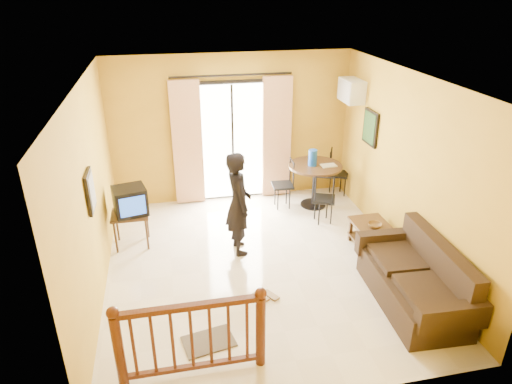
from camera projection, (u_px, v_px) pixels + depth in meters
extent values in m
plane|color=beige|center=(260.00, 265.00, 6.94)|extent=(5.00, 5.00, 0.00)
plane|color=white|center=(260.00, 80.00, 5.76)|extent=(5.00, 5.00, 0.00)
plane|color=#B78C23|center=(232.00, 129.00, 8.57)|extent=(4.50, 0.00, 4.50)
plane|color=#B78C23|center=(318.00, 290.00, 4.13)|extent=(4.50, 0.00, 4.50)
plane|color=#B78C23|center=(91.00, 196.00, 5.94)|extent=(0.00, 5.00, 5.00)
plane|color=#B78C23|center=(408.00, 169.00, 6.77)|extent=(0.00, 5.00, 5.00)
cube|color=black|center=(232.00, 142.00, 8.66)|extent=(1.34, 0.03, 2.34)
cube|color=white|center=(233.00, 143.00, 8.63)|extent=(1.20, 0.04, 2.20)
cube|color=black|center=(233.00, 143.00, 8.61)|extent=(0.04, 0.02, 2.20)
cube|color=beige|center=(187.00, 144.00, 8.41)|extent=(0.55, 0.08, 2.35)
cube|color=beige|center=(277.00, 138.00, 8.72)|extent=(0.55, 0.08, 2.35)
cylinder|color=black|center=(231.00, 75.00, 8.05)|extent=(2.20, 0.04, 0.04)
cube|color=black|center=(130.00, 214.00, 7.26)|extent=(0.58, 0.48, 0.04)
cylinder|color=black|center=(116.00, 237.00, 7.16)|extent=(0.04, 0.04, 0.56)
cylinder|color=black|center=(147.00, 234.00, 7.25)|extent=(0.04, 0.04, 0.56)
cylinder|color=black|center=(117.00, 225.00, 7.51)|extent=(0.04, 0.04, 0.56)
cylinder|color=black|center=(147.00, 222.00, 7.59)|extent=(0.04, 0.04, 0.56)
cube|color=black|center=(130.00, 201.00, 7.16)|extent=(0.57, 0.54, 0.44)
cube|color=blue|center=(133.00, 206.00, 6.98)|extent=(0.38, 0.10, 0.31)
cube|color=black|center=(90.00, 191.00, 5.70)|extent=(0.04, 0.42, 0.52)
cube|color=#615E53|center=(92.00, 191.00, 5.71)|extent=(0.01, 0.34, 0.44)
cylinder|color=black|center=(315.00, 166.00, 8.46)|extent=(1.00, 1.00, 0.04)
cylinder|color=black|center=(314.00, 186.00, 8.63)|extent=(0.08, 0.08, 0.81)
cylinder|color=black|center=(313.00, 204.00, 8.80)|extent=(0.49, 0.49, 0.03)
cylinder|color=#1242AA|center=(313.00, 158.00, 8.37)|extent=(0.16, 0.16, 0.30)
cube|color=beige|center=(329.00, 165.00, 8.40)|extent=(0.29, 0.19, 0.02)
cube|color=silver|center=(352.00, 91.00, 8.15)|extent=(0.30, 0.60, 0.40)
cube|color=gray|center=(344.00, 91.00, 8.12)|extent=(0.02, 0.56, 0.36)
cube|color=black|center=(370.00, 128.00, 7.81)|extent=(0.04, 0.50, 0.60)
cube|color=black|center=(369.00, 128.00, 7.80)|extent=(0.01, 0.42, 0.52)
cube|color=black|center=(376.00, 230.00, 7.10)|extent=(0.55, 0.98, 0.04)
cube|color=black|center=(374.00, 245.00, 7.22)|extent=(0.51, 0.94, 0.03)
cube|color=black|center=(373.00, 258.00, 6.76)|extent=(0.05, 0.05, 0.41)
cube|color=black|center=(400.00, 255.00, 6.84)|extent=(0.05, 0.05, 0.41)
cube|color=black|center=(351.00, 229.00, 7.54)|extent=(0.05, 0.05, 0.41)
cube|color=black|center=(375.00, 227.00, 7.62)|extent=(0.05, 0.05, 0.41)
imported|color=brown|center=(375.00, 225.00, 7.12)|extent=(0.22, 0.22, 0.07)
cube|color=black|center=(412.00, 289.00, 6.06)|extent=(0.94, 1.77, 0.43)
cube|color=black|center=(439.00, 262.00, 5.96)|extent=(0.27, 1.74, 0.59)
cube|color=black|center=(452.00, 317.00, 5.21)|extent=(0.87, 0.21, 0.32)
cube|color=black|center=(385.00, 241.00, 6.71)|extent=(0.87, 0.21, 0.32)
cube|color=black|center=(426.00, 292.00, 5.61)|extent=(0.63, 0.73, 0.11)
cube|color=black|center=(397.00, 258.00, 6.28)|extent=(0.63, 0.73, 0.11)
imported|color=black|center=(238.00, 203.00, 7.00)|extent=(0.44, 0.63, 1.66)
cylinder|color=#471E0F|center=(119.00, 352.00, 4.71)|extent=(0.11, 0.11, 0.92)
cylinder|color=#471E0F|center=(261.00, 331.00, 4.99)|extent=(0.11, 0.11, 0.92)
sphere|color=#471E0F|center=(112.00, 313.00, 4.50)|extent=(0.13, 0.13, 0.13)
sphere|color=#471E0F|center=(261.00, 294.00, 4.77)|extent=(0.13, 0.13, 0.13)
cube|color=#471E0F|center=(189.00, 307.00, 4.66)|extent=(1.55, 0.08, 0.06)
cube|color=#471E0F|center=(194.00, 366.00, 5.00)|extent=(1.55, 0.06, 0.05)
cube|color=#544C43|center=(209.00, 341.00, 5.48)|extent=(0.67, 0.51, 0.02)
cube|color=brown|center=(261.00, 297.00, 6.24)|extent=(0.22, 0.27, 0.03)
cube|color=brown|center=(271.00, 295.00, 6.26)|extent=(0.22, 0.27, 0.03)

